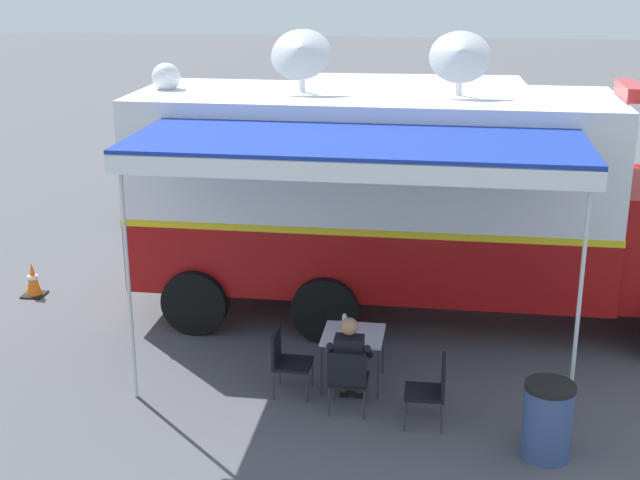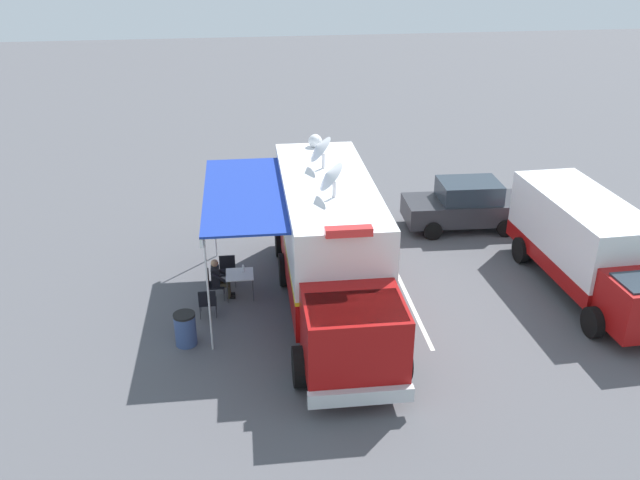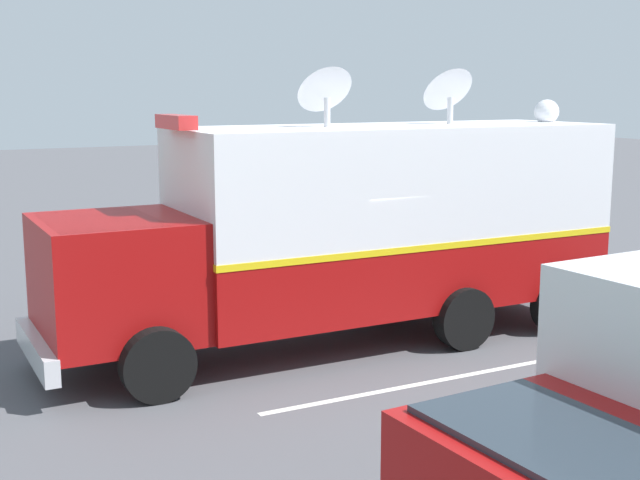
# 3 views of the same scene
# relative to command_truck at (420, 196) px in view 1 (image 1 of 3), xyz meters

# --- Properties ---
(ground_plane) EXTENTS (100.00, 100.00, 0.00)m
(ground_plane) POSITION_rel_command_truck_xyz_m (-0.05, -0.75, -1.95)
(ground_plane) COLOR #515156
(lot_stripe) EXTENTS (0.21, 4.80, 0.01)m
(lot_stripe) POSITION_rel_command_truck_xyz_m (-2.34, 0.37, -1.94)
(lot_stripe) COLOR silver
(lot_stripe) RESTS_ON ground
(command_truck) EXTENTS (4.97, 9.54, 4.53)m
(command_truck) POSITION_rel_command_truck_xyz_m (0.00, 0.00, 0.00)
(command_truck) COLOR #9E0F0F
(command_truck) RESTS_ON ground
(folding_table) EXTENTS (0.82, 0.82, 0.73)m
(folding_table) POSITION_rel_command_truck_xyz_m (2.54, -0.78, -1.27)
(folding_table) COLOR silver
(folding_table) RESTS_ON ground
(water_bottle) EXTENTS (0.07, 0.07, 0.22)m
(water_bottle) POSITION_rel_command_truck_xyz_m (2.43, -0.91, -1.11)
(water_bottle) COLOR silver
(water_bottle) RESTS_ON folding_table
(folding_chair_at_table) EXTENTS (0.49, 0.49, 0.87)m
(folding_chair_at_table) POSITION_rel_command_truck_xyz_m (3.34, -0.77, -1.43)
(folding_chair_at_table) COLOR black
(folding_chair_at_table) RESTS_ON ground
(folding_chair_beside_table) EXTENTS (0.49, 0.49, 0.87)m
(folding_chair_beside_table) POSITION_rel_command_truck_xyz_m (2.90, -1.63, -1.43)
(folding_chair_beside_table) COLOR black
(folding_chair_beside_table) RESTS_ON ground
(folding_chair_spare_by_truck) EXTENTS (0.48, 0.48, 0.87)m
(folding_chair_spare_by_truck) POSITION_rel_command_truck_xyz_m (3.47, 0.27, -1.43)
(folding_chair_spare_by_truck) COLOR black
(folding_chair_spare_by_truck) RESTS_ON ground
(seated_responder) EXTENTS (0.67, 0.56, 1.25)m
(seated_responder) POSITION_rel_command_truck_xyz_m (3.15, -0.77, -1.30)
(seated_responder) COLOR black
(seated_responder) RESTS_ON ground
(trash_bin) EXTENTS (0.57, 0.57, 0.91)m
(trash_bin) POSITION_rel_command_truck_xyz_m (4.03, 1.57, -1.49)
(trash_bin) COLOR #384C7F
(trash_bin) RESTS_ON ground
(traffic_cone) EXTENTS (0.36, 0.36, 0.58)m
(traffic_cone) POSITION_rel_command_truck_xyz_m (0.03, -6.40, -1.67)
(traffic_cone) COLOR black
(traffic_cone) RESTS_ON ground
(support_truck) EXTENTS (2.51, 6.87, 2.70)m
(support_truck) POSITION_rel_command_truck_xyz_m (-7.65, 0.16, -0.56)
(support_truck) COLOR white
(support_truck) RESTS_ON ground
(car_behind_truck) EXTENTS (4.27, 2.16, 1.76)m
(car_behind_truck) POSITION_rel_command_truck_xyz_m (-5.59, -4.67, -1.07)
(car_behind_truck) COLOR #2D2D33
(car_behind_truck) RESTS_ON ground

